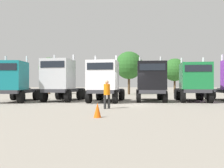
% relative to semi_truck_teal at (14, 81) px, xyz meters
% --- Properties ---
extents(ground, '(200.00, 200.00, 0.00)m').
position_rel_semi_truck_teal_xyz_m(ground, '(9.94, -2.26, -1.80)').
color(ground, gray).
extents(semi_truck_teal, '(2.58, 6.03, 4.08)m').
position_rel_semi_truck_teal_xyz_m(semi_truck_teal, '(0.00, 0.00, 0.00)').
color(semi_truck_teal, '#333338').
rests_on(semi_truck_teal, ground).
extents(semi_truck_silver, '(3.38, 6.06, 4.36)m').
position_rel_semi_truck_teal_xyz_m(semi_truck_silver, '(3.87, 0.96, 0.19)').
color(semi_truck_silver, '#333338').
rests_on(semi_truck_silver, ground).
extents(semi_truck_white, '(3.48, 6.38, 4.12)m').
position_rel_semi_truck_teal_xyz_m(semi_truck_white, '(7.93, -0.05, 0.03)').
color(semi_truck_white, '#333338').
rests_on(semi_truck_white, ground).
extents(semi_truck_black, '(3.07, 6.21, 4.10)m').
position_rel_semi_truck_teal_xyz_m(semi_truck_black, '(12.04, 0.63, 0.01)').
color(semi_truck_black, '#333338').
rests_on(semi_truck_black, ground).
extents(semi_truck_green, '(3.35, 6.13, 3.98)m').
position_rel_semi_truck_teal_xyz_m(semi_truck_green, '(15.80, 0.42, -0.03)').
color(semi_truck_green, '#333338').
rests_on(semi_truck_green, ground).
extents(visitor_in_hivis, '(0.54, 0.54, 1.82)m').
position_rel_semi_truck_teal_xyz_m(visitor_in_hivis, '(8.27, -5.30, -0.74)').
color(visitor_in_hivis, '#262626').
rests_on(visitor_in_hivis, ground).
extents(traffic_cone_near, '(0.36, 0.36, 0.69)m').
position_rel_semi_truck_teal_xyz_m(traffic_cone_near, '(7.94, -9.22, -1.46)').
color(traffic_cone_near, '#F2590C').
rests_on(traffic_cone_near, ground).
extents(oak_far_left, '(3.30, 3.30, 5.85)m').
position_rel_semi_truck_teal_xyz_m(oak_far_left, '(-1.57, 16.88, 2.36)').
color(oak_far_left, '#4C3823').
rests_on(oak_far_left, ground).
extents(oak_far_centre, '(4.28, 4.28, 6.63)m').
position_rel_semi_truck_teal_xyz_m(oak_far_centre, '(11.10, 15.76, 2.68)').
color(oak_far_centre, '#4C3823').
rests_on(oak_far_centre, ground).
extents(oak_far_right, '(3.97, 3.97, 6.08)m').
position_rel_semi_truck_teal_xyz_m(oak_far_right, '(19.41, 20.46, 2.27)').
color(oak_far_right, '#4C3823').
rests_on(oak_far_right, ground).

